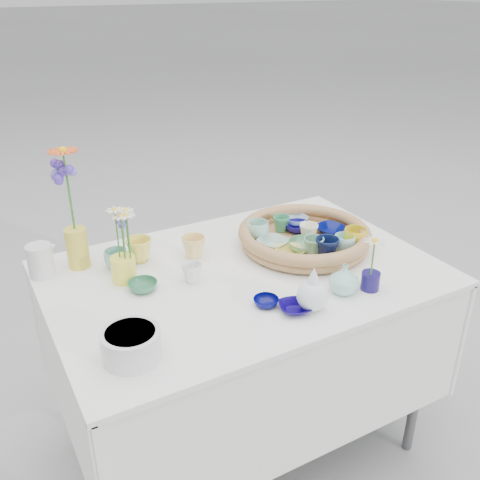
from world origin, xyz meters
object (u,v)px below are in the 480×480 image
display_table (242,440)px  tall_vase_yellow (77,248)px  wicker_tray (304,237)px  bud_vase_seafoam (344,279)px

display_table → tall_vase_yellow: tall_vase_yellow is taller
wicker_tray → tall_vase_yellow: bearing=161.8°
bud_vase_seafoam → tall_vase_yellow: bearing=139.9°
tall_vase_yellow → wicker_tray: bearing=-18.2°
display_table → bud_vase_seafoam: bearing=-52.7°
display_table → tall_vase_yellow: size_ratio=9.17×
wicker_tray → bud_vase_seafoam: bearing=-103.5°
display_table → wicker_tray: (0.28, 0.05, 0.80)m
display_table → bud_vase_seafoam: (0.20, -0.27, 0.81)m
wicker_tray → display_table: bearing=-169.9°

